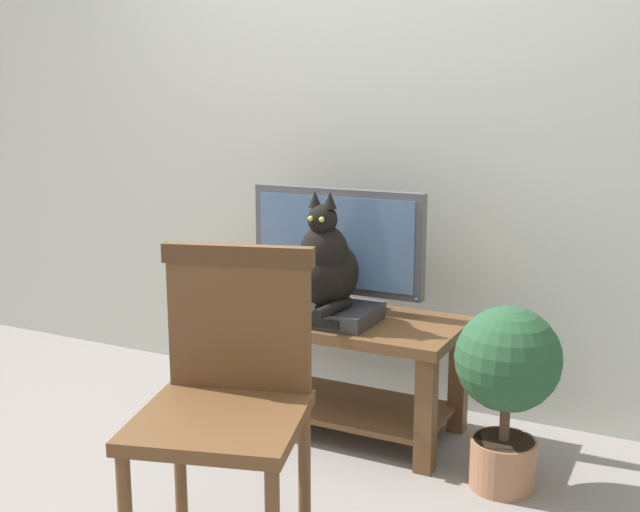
% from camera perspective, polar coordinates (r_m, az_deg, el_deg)
% --- Properties ---
extents(ground_plane, '(12.00, 12.00, 0.00)m').
position_cam_1_polar(ground_plane, '(3.07, -4.33, -15.58)').
color(ground_plane, gray).
extents(back_wall, '(7.00, 0.12, 2.80)m').
position_cam_1_polar(back_wall, '(3.62, 3.67, 11.56)').
color(back_wall, '#B7BCB2').
rests_on(back_wall, ground).
extents(tv_stand, '(1.15, 0.52, 0.50)m').
position_cam_1_polar(tv_stand, '(3.34, 0.39, -6.92)').
color(tv_stand, brown).
rests_on(tv_stand, ground).
extents(tv, '(0.78, 0.20, 0.52)m').
position_cam_1_polar(tv, '(3.32, 1.25, 0.61)').
color(tv, '#4C4C51').
rests_on(tv, tv_stand).
extents(media_box, '(0.39, 0.29, 0.07)m').
position_cam_1_polar(media_box, '(3.19, 0.59, -4.20)').
color(media_box, '#2D2D30').
rests_on(media_box, tv_stand).
extents(cat, '(0.24, 0.37, 0.47)m').
position_cam_1_polar(cat, '(3.12, 0.49, -0.61)').
color(cat, black).
rests_on(cat, media_box).
extents(wooden_chair, '(0.59, 0.59, 0.96)m').
position_cam_1_polar(wooden_chair, '(2.36, -6.75, -9.28)').
color(wooden_chair, brown).
rests_on(wooden_chair, ground).
extents(book_stack, '(0.25, 0.17, 0.09)m').
position_cam_1_polar(book_stack, '(3.44, -5.74, -2.81)').
color(book_stack, '#38664C').
rests_on(book_stack, tv_stand).
extents(potted_plant, '(0.38, 0.38, 0.68)m').
position_cam_1_polar(potted_plant, '(2.88, 13.54, -8.64)').
color(potted_plant, '#9E6B4C').
rests_on(potted_plant, ground).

